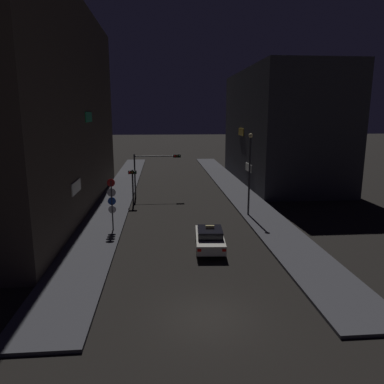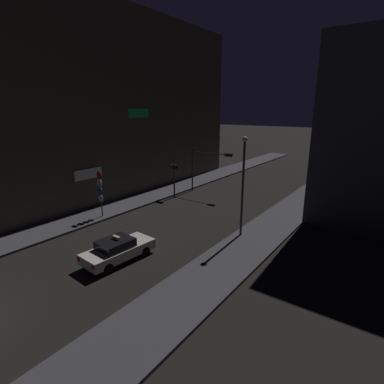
# 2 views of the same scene
# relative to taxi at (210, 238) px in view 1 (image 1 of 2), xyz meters

# --- Properties ---
(ground_plane) EXTENTS (300.00, 300.00, 0.00)m
(ground_plane) POSITION_rel_taxi_xyz_m (-1.17, -8.34, -0.74)
(ground_plane) COLOR black
(sidewalk_left) EXTENTS (3.44, 58.86, 0.17)m
(sidewalk_left) POSITION_rel_taxi_xyz_m (-7.87, 19.09, -0.65)
(sidewalk_left) COLOR #424247
(sidewalk_left) RESTS_ON ground_plane
(sidewalk_right) EXTENTS (3.44, 58.86, 0.17)m
(sidewalk_right) POSITION_rel_taxi_xyz_m (5.53, 19.09, -0.65)
(sidewalk_right) COLOR #424247
(sidewalk_right) RESTS_ON ground_plane
(building_facade_left) EXTENTS (11.32, 32.51, 18.42)m
(building_facade_left) POSITION_rel_taxi_xyz_m (-15.21, 11.59, 8.47)
(building_facade_left) COLOR #473D33
(building_facade_left) RESTS_ON ground_plane
(building_facade_right) EXTENTS (10.31, 23.03, 14.14)m
(building_facade_right) POSITION_rel_taxi_xyz_m (12.37, 24.07, 6.33)
(building_facade_right) COLOR #333338
(building_facade_right) RESTS_ON ground_plane
(taxi) EXTENTS (2.13, 4.57, 1.62)m
(taxi) POSITION_rel_taxi_xyz_m (0.00, 0.00, 0.00)
(taxi) COLOR silver
(taxi) RESTS_ON ground_plane
(traffic_light_overhead) EXTENTS (4.96, 0.42, 4.66)m
(traffic_light_overhead) POSITION_rel_taxi_xyz_m (-3.86, 15.84, 2.72)
(traffic_light_overhead) COLOR #2D2D33
(traffic_light_overhead) RESTS_ON ground_plane
(traffic_light_left_kerb) EXTENTS (0.80, 0.42, 3.47)m
(traffic_light_left_kerb) POSITION_rel_taxi_xyz_m (-5.90, 12.62, 1.77)
(traffic_light_left_kerb) COLOR #2D2D33
(traffic_light_left_kerb) RESTS_ON ground_plane
(sign_pole_left) EXTENTS (0.63, 0.10, 3.91)m
(sign_pole_left) POSITION_rel_taxi_xyz_m (-6.81, 4.15, 1.69)
(sign_pole_left) COLOR #2D2D33
(sign_pole_left) RESTS_ON sidewalk_left
(street_lamp_near_block) EXTENTS (0.37, 0.37, 6.99)m
(street_lamp_near_block) POSITION_rel_taxi_xyz_m (4.39, 7.52, 3.56)
(street_lamp_near_block) COLOR #2D2D33
(street_lamp_near_block) RESTS_ON sidewalk_right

